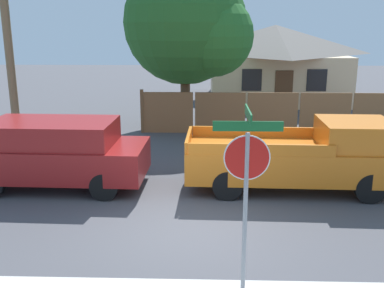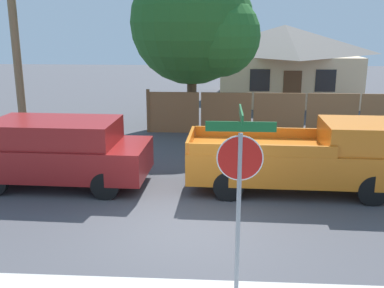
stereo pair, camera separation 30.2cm
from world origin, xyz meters
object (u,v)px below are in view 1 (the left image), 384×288
at_px(house, 274,61).
at_px(oak_tree, 191,25).
at_px(stop_sign, 246,173).
at_px(orange_pickup, 304,156).
at_px(red_suv, 56,152).

height_order(house, oak_tree, oak_tree).
distance_m(oak_tree, stop_sign, 12.49).
bearing_deg(house, orange_pickup, -95.16).
height_order(house, stop_sign, house).
bearing_deg(stop_sign, red_suv, 132.91).
relative_size(house, stop_sign, 2.59).
relative_size(house, orange_pickup, 1.40).
bearing_deg(red_suv, stop_sign, -45.48).
distance_m(house, orange_pickup, 15.28).
xyz_separation_m(oak_tree, orange_pickup, (3.20, -7.35, -3.29)).
bearing_deg(house, red_suv, -117.50).
bearing_deg(house, stop_sign, -99.41).
distance_m(red_suv, stop_sign, 6.79).
bearing_deg(stop_sign, orange_pickup, 68.20).
distance_m(oak_tree, orange_pickup, 8.67).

